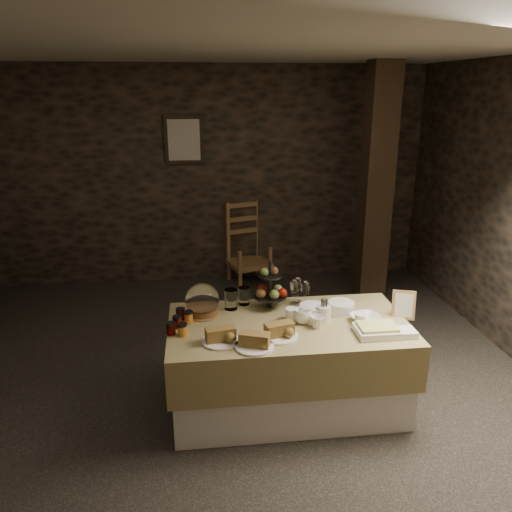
{
  "coord_description": "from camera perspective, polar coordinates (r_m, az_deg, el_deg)",
  "views": [
    {
      "loc": [
        -0.03,
        -3.55,
        2.32
      ],
      "look_at": [
        0.42,
        0.2,
        1.05
      ],
      "focal_mm": 35.0,
      "sensor_mm": 36.0,
      "label": 1
    }
  ],
  "objects": [
    {
      "name": "ground_plane",
      "position": [
        4.24,
        -5.57,
        -14.67
      ],
      "size": [
        5.5,
        5.0,
        0.01
      ],
      "primitive_type": "cube",
      "color": "black",
      "rests_on": "ground"
    },
    {
      "name": "room_shell",
      "position": [
        3.63,
        -6.34,
        6.45
      ],
      "size": [
        5.52,
        5.02,
        2.6
      ],
      "color": "black",
      "rests_on": "ground"
    },
    {
      "name": "buffet_table",
      "position": [
        3.82,
        3.66,
        -11.61
      ],
      "size": [
        1.75,
        0.93,
        0.69
      ],
      "color": "silver",
      "rests_on": "ground_plane"
    },
    {
      "name": "chair",
      "position": [
        6.22,
        -0.88,
        1.03
      ],
      "size": [
        0.58,
        0.56,
        0.78
      ],
      "rotation": [
        0.0,
        0.0,
        0.3
      ],
      "color": "olive",
      "rests_on": "ground_plane"
    },
    {
      "name": "timber_column",
      "position": [
        5.66,
        13.56,
        7.71
      ],
      "size": [
        0.3,
        0.3,
        2.6
      ],
      "primitive_type": "cube",
      "color": "black",
      "rests_on": "ground_plane"
    },
    {
      "name": "framed_picture",
      "position": [
        6.04,
        -8.23,
        13.01
      ],
      "size": [
        0.45,
        0.04,
        0.55
      ],
      "color": "black",
      "rests_on": "room_shell"
    },
    {
      "name": "plate_stack_a",
      "position": [
        3.76,
        6.45,
        -6.3
      ],
      "size": [
        0.19,
        0.19,
        0.1
      ],
      "primitive_type": "cylinder",
      "color": "white",
      "rests_on": "buffet_table"
    },
    {
      "name": "plate_stack_b",
      "position": [
        3.88,
        9.69,
        -5.79
      ],
      "size": [
        0.2,
        0.2,
        0.08
      ],
      "primitive_type": "cylinder",
      "color": "white",
      "rests_on": "buffet_table"
    },
    {
      "name": "cutlery_holder",
      "position": [
        3.71,
        7.75,
        -6.57
      ],
      "size": [
        0.1,
        0.1,
        0.12
      ],
      "primitive_type": "cylinder",
      "color": "white",
      "rests_on": "buffet_table"
    },
    {
      "name": "cup_a",
      "position": [
        3.67,
        5.38,
        -6.86
      ],
      "size": [
        0.13,
        0.13,
        0.1
      ],
      "primitive_type": "imported",
      "rotation": [
        0.0,
        0.0,
        0.0
      ],
      "color": "white",
      "rests_on": "buffet_table"
    },
    {
      "name": "cup_b",
      "position": [
        3.61,
        6.95,
        -7.49
      ],
      "size": [
        0.12,
        0.12,
        0.09
      ],
      "primitive_type": "imported",
      "rotation": [
        0.0,
        0.0,
        -0.38
      ],
      "color": "white",
      "rests_on": "buffet_table"
    },
    {
      "name": "mug_c",
      "position": [
        3.7,
        4.08,
        -6.67
      ],
      "size": [
        0.09,
        0.09,
        0.09
      ],
      "primitive_type": "cylinder",
      "color": "white",
      "rests_on": "buffet_table"
    },
    {
      "name": "mug_d",
      "position": [
        3.7,
        11.84,
        -7.13
      ],
      "size": [
        0.08,
        0.08,
        0.09
      ],
      "primitive_type": "cylinder",
      "color": "white",
      "rests_on": "buffet_table"
    },
    {
      "name": "bowl",
      "position": [
        3.76,
        12.43,
        -7.06
      ],
      "size": [
        0.25,
        0.25,
        0.05
      ],
      "primitive_type": "imported",
      "rotation": [
        0.0,
        0.0,
        0.21
      ],
      "color": "white",
      "rests_on": "buffet_table"
    },
    {
      "name": "cake_dome",
      "position": [
        3.78,
        -6.16,
        -5.25
      ],
      "size": [
        0.26,
        0.26,
        0.26
      ],
      "color": "olive",
      "rests_on": "buffet_table"
    },
    {
      "name": "fruit_stand",
      "position": [
        3.86,
        1.72,
        -3.96
      ],
      "size": [
        0.27,
        0.27,
        0.38
      ],
      "rotation": [
        0.0,
        0.0,
        0.19
      ],
      "color": "black",
      "rests_on": "buffet_table"
    },
    {
      "name": "bread_platter_left",
      "position": [
        3.41,
        -4.07,
        -9.17
      ],
      "size": [
        0.26,
        0.26,
        0.11
      ],
      "color": "white",
      "rests_on": "buffet_table"
    },
    {
      "name": "bread_platter_center",
      "position": [
        3.33,
        -0.19,
        -9.81
      ],
      "size": [
        0.26,
        0.26,
        0.11
      ],
      "color": "white",
      "rests_on": "buffet_table"
    },
    {
      "name": "bread_platter_right",
      "position": [
        3.47,
        2.68,
        -8.63
      ],
      "size": [
        0.26,
        0.26,
        0.11
      ],
      "color": "white",
      "rests_on": "buffet_table"
    },
    {
      "name": "jam_jars",
      "position": [
        3.63,
        -8.68,
        -7.57
      ],
      "size": [
        0.18,
        0.32,
        0.07
      ],
      "color": "#4D0802",
      "rests_on": "buffet_table"
    },
    {
      "name": "tart_dish",
      "position": [
        3.6,
        13.69,
        -8.22
      ],
      "size": [
        0.3,
        0.22,
        0.07
      ],
      "color": "white",
      "rests_on": "buffet_table"
    },
    {
      "name": "square_dish",
      "position": [
        3.64,
        16.67,
        -8.37
      ],
      "size": [
        0.14,
        0.14,
        0.04
      ],
      "primitive_type": "cube",
      "color": "white",
      "rests_on": "buffet_table"
    },
    {
      "name": "menu_frame",
      "position": [
        3.9,
        16.51,
        -5.39
      ],
      "size": [
        0.18,
        0.12,
        0.22
      ],
      "primitive_type": "cube",
      "rotation": [
        -0.24,
        0.0,
        -0.32
      ],
      "color": "olive",
      "rests_on": "buffet_table"
    },
    {
      "name": "storage_jar_a",
      "position": [
        3.87,
        -2.87,
        -4.96
      ],
      "size": [
        0.1,
        0.1,
        0.16
      ],
      "primitive_type": "cylinder",
      "color": "white",
      "rests_on": "buffet_table"
    },
    {
      "name": "storage_jar_b",
      "position": [
        3.95,
        -1.39,
        -4.57
      ],
      "size": [
        0.09,
        0.09,
        0.14
      ],
      "primitive_type": "cylinder",
      "color": "white",
      "rests_on": "buffet_table"
    }
  ]
}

